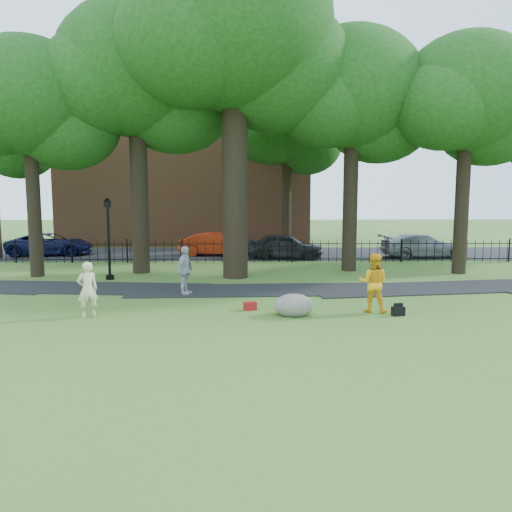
{
  "coord_description": "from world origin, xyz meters",
  "views": [
    {
      "loc": [
        0.49,
        -15.05,
        3.66
      ],
      "look_at": [
        0.82,
        2.0,
        1.57
      ],
      "focal_mm": 35.0,
      "sensor_mm": 36.0,
      "label": 1
    }
  ],
  "objects_px": {
    "woman": "(87,289)",
    "boulder": "(294,304)",
    "man": "(373,283)",
    "lamppost": "(109,240)",
    "big_tree": "(237,42)",
    "red_sedan": "(215,244)"
  },
  "relations": [
    {
      "from": "boulder",
      "to": "lamppost",
      "type": "bearing_deg",
      "value": 137.94
    },
    {
      "from": "boulder",
      "to": "lamppost",
      "type": "height_order",
      "value": "lamppost"
    },
    {
      "from": "big_tree",
      "to": "red_sedan",
      "type": "height_order",
      "value": "big_tree"
    },
    {
      "from": "man",
      "to": "boulder",
      "type": "bearing_deg",
      "value": 28.48
    },
    {
      "from": "lamppost",
      "to": "big_tree",
      "type": "bearing_deg",
      "value": 21.5
    },
    {
      "from": "lamppost",
      "to": "red_sedan",
      "type": "height_order",
      "value": "lamppost"
    },
    {
      "from": "lamppost",
      "to": "red_sedan",
      "type": "relative_size",
      "value": 0.83
    },
    {
      "from": "man",
      "to": "red_sedan",
      "type": "relative_size",
      "value": 0.43
    },
    {
      "from": "man",
      "to": "lamppost",
      "type": "bearing_deg",
      "value": -12.5
    },
    {
      "from": "big_tree",
      "to": "boulder",
      "type": "height_order",
      "value": "big_tree"
    },
    {
      "from": "man",
      "to": "lamppost",
      "type": "relative_size",
      "value": 0.52
    },
    {
      "from": "big_tree",
      "to": "boulder",
      "type": "relative_size",
      "value": 11.66
    },
    {
      "from": "woman",
      "to": "boulder",
      "type": "distance_m",
      "value": 6.25
    },
    {
      "from": "woman",
      "to": "lamppost",
      "type": "xyz_separation_m",
      "value": [
        -1.17,
        6.74,
        0.9
      ]
    },
    {
      "from": "woman",
      "to": "red_sedan",
      "type": "height_order",
      "value": "woman"
    },
    {
      "from": "man",
      "to": "boulder",
      "type": "relative_size",
      "value": 1.51
    },
    {
      "from": "woman",
      "to": "red_sedan",
      "type": "distance_m",
      "value": 15.57
    },
    {
      "from": "red_sedan",
      "to": "lamppost",
      "type": "bearing_deg",
      "value": 158.77
    },
    {
      "from": "woman",
      "to": "boulder",
      "type": "xyz_separation_m",
      "value": [
        6.23,
        0.06,
        -0.48
      ]
    },
    {
      "from": "woman",
      "to": "lamppost",
      "type": "distance_m",
      "value": 6.9
    },
    {
      "from": "big_tree",
      "to": "woman",
      "type": "xyz_separation_m",
      "value": [
        -4.43,
        -7.29,
        -9.3
      ]
    },
    {
      "from": "man",
      "to": "red_sedan",
      "type": "xyz_separation_m",
      "value": [
        -5.86,
        14.85,
        -0.22
      ]
    }
  ]
}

